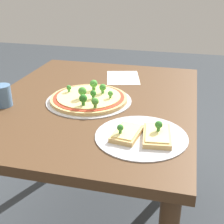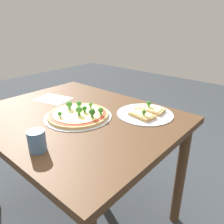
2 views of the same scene
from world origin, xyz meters
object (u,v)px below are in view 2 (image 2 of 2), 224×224
at_px(pizza_tray_whole, 78,114).
at_px(drinking_cup, 37,141).
at_px(dining_table, 77,131).
at_px(pizza_tray_slice, 146,112).

bearing_deg(pizza_tray_whole, drinking_cup, 111.78).
height_order(dining_table, drinking_cup, drinking_cup).
bearing_deg(pizza_tray_slice, dining_table, 42.23).
distance_m(pizza_tray_whole, drinking_cup, 0.35).
relative_size(pizza_tray_whole, pizza_tray_slice, 1.16).
bearing_deg(pizza_tray_whole, pizza_tray_slice, -133.50).
xyz_separation_m(dining_table, pizza_tray_whole, (-0.03, 0.01, 0.12)).
relative_size(pizza_tray_slice, drinking_cup, 3.54).
xyz_separation_m(dining_table, drinking_cup, (-0.16, 0.33, 0.15)).
relative_size(dining_table, pizza_tray_whole, 3.02).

